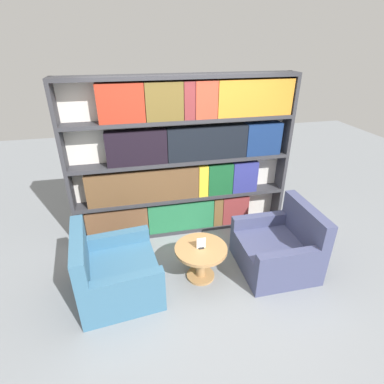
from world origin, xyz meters
TOP-DOWN VIEW (x-y plane):
  - ground_plane at (0.00, 0.00)m, footprint 14.00×14.00m
  - bookshelf at (0.02, 1.27)m, footprint 3.20×0.30m
  - armchair_left at (-1.05, 0.11)m, footprint 0.99×1.04m
  - armchair_right at (1.04, 0.12)m, footprint 0.90×0.95m
  - coffee_table at (-0.00, 0.14)m, footprint 0.65×0.65m
  - table_sign at (-0.00, 0.14)m, footprint 0.11×0.06m

SIDE VIEW (x-z plane):
  - ground_plane at x=0.00m, z-range 0.00..0.00m
  - armchair_left at x=-1.05m, z-range -0.15..0.72m
  - armchair_right at x=1.04m, z-range -0.15..0.72m
  - coffee_table at x=0.00m, z-range 0.10..0.55m
  - table_sign at x=0.00m, z-range 0.44..0.58m
  - bookshelf at x=0.02m, z-range -0.01..2.33m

